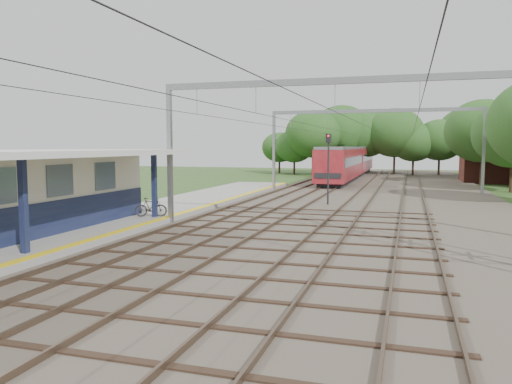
% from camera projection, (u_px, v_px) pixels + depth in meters
% --- Properties ---
extents(ground, '(160.00, 160.00, 0.00)m').
position_uv_depth(ground, '(49.00, 355.00, 9.47)').
color(ground, '#2D4C1E').
rests_on(ground, ground).
extents(ballast_bed, '(18.00, 90.00, 0.10)m').
position_uv_depth(ballast_bed, '(374.00, 199.00, 36.85)').
color(ballast_bed, '#473D33').
rests_on(ballast_bed, ground).
extents(platform, '(5.00, 52.00, 0.35)m').
position_uv_depth(platform, '(117.00, 222.00, 24.98)').
color(platform, gray).
rests_on(platform, ground).
extents(yellow_stripe, '(0.45, 52.00, 0.01)m').
position_uv_depth(yellow_stripe, '(157.00, 220.00, 24.30)').
color(yellow_stripe, yellow).
rests_on(yellow_stripe, platform).
extents(rail_tracks, '(11.80, 88.00, 0.15)m').
position_uv_depth(rail_tracks, '(340.00, 196.00, 37.57)').
color(rail_tracks, brown).
rests_on(rail_tracks, ballast_bed).
extents(catenary_system, '(17.22, 88.00, 7.00)m').
position_uv_depth(catenary_system, '(361.00, 122.00, 32.03)').
color(catenary_system, gray).
rests_on(catenary_system, ground).
extents(tree_band, '(31.72, 30.88, 8.82)m').
position_uv_depth(tree_band, '(388.00, 138.00, 62.26)').
color(tree_band, '#382619').
rests_on(tree_band, ground).
extents(house_far, '(8.00, 6.12, 8.66)m').
position_uv_depth(house_far, '(502.00, 153.00, 53.98)').
color(house_far, brown).
rests_on(house_far, ground).
extents(bicycle, '(1.69, 0.98, 0.98)m').
position_uv_depth(bicycle, '(151.00, 207.00, 25.46)').
color(bicycle, black).
rests_on(bicycle, platform).
extents(train, '(2.88, 35.80, 3.78)m').
position_uv_depth(train, '(350.00, 161.00, 61.53)').
color(train, black).
rests_on(train, ballast_bed).
extents(signal_post, '(0.38, 0.33, 4.76)m').
position_uv_depth(signal_post, '(328.00, 159.00, 32.80)').
color(signal_post, black).
rests_on(signal_post, ground).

